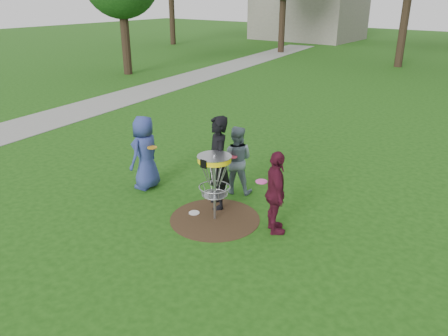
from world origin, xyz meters
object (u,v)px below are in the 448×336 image
Objects in this scene: player_maroon at (276,193)px; disc_golf_basket at (214,172)px; player_blue at (145,153)px; player_grey at (236,160)px; player_black at (218,163)px.

disc_golf_basket is (-1.19, -0.29, 0.22)m from player_maroon.
player_blue is 1.06× the size of player_maroon.
disc_golf_basket is at bearing 74.99° from player_blue.
player_grey is 1.12× the size of disc_golf_basket.
player_blue is at bearing 48.20° from player_maroon.
player_black is (1.90, 0.23, 0.13)m from player_blue.
player_black is 0.57m from disc_golf_basket.
player_maroon is (1.61, -1.00, 0.03)m from player_grey.
player_grey is (1.78, 1.04, -0.08)m from player_blue.
player_blue is 2.07m from player_grey.
player_maroon is at bearing 33.80° from player_black.
player_black is 0.85m from player_grey.
player_black reaches higher than disc_golf_basket.
player_maroon is (1.49, -0.18, -0.18)m from player_black.
player_blue is 2.22m from disc_golf_basket.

